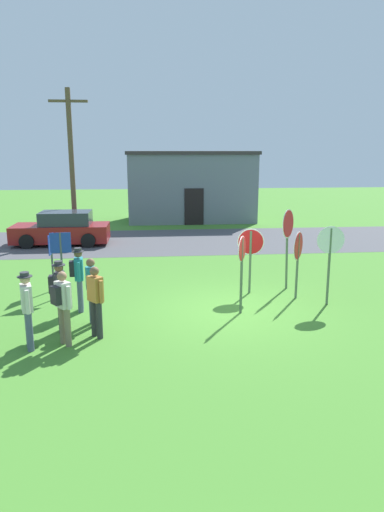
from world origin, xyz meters
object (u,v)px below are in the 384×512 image
(person_in_blue, at_px, (63,303))
(info_panel_leftmost, at_px, (52,252))
(stop_sign_far_back, at_px, (242,262))
(person_on_left, at_px, (78,275))
(person_near_signs, at_px, (27,306))
(stop_sign_nearest, at_px, (298,253))
(parked_car_on_street, at_px, (62,229))
(stop_sign_leaning_left, at_px, (288,234))
(stop_sign_rear_left, at_px, (330,252))
(stop_sign_tallest, at_px, (251,250))
(person_with_sunhat, at_px, (96,298))
(utility_pole, at_px, (72,161))
(info_panel_middle, at_px, (61,253))
(person_in_teal, at_px, (92,288))
(person_holding_notes, at_px, (59,291))

(person_in_blue, distance_m, info_panel_leftmost, 4.34)
(stop_sign_far_back, bearing_deg, person_on_left, 172.54)
(person_near_signs, bearing_deg, stop_sign_nearest, 22.95)
(stop_sign_far_back, distance_m, info_panel_leftmost, 5.93)
(parked_car_on_street, height_order, stop_sign_leaning_left, stop_sign_leaning_left)
(stop_sign_rear_left, relative_size, person_on_left, 1.28)
(stop_sign_tallest, bearing_deg, person_near_signs, -148.06)
(stop_sign_rear_left, bearing_deg, person_with_sunhat, -164.08)
(utility_pole, bearing_deg, info_panel_leftmost, -85.69)
(stop_sign_nearest, relative_size, info_panel_middle, 1.04)
(info_panel_middle, bearing_deg, person_near_signs, -90.78)
(stop_sign_leaning_left, bearing_deg, info_panel_leftmost, 176.30)
(utility_pole, relative_size, stop_sign_rear_left, 3.17)
(stop_sign_tallest, distance_m, person_in_teal, 4.94)
(stop_sign_rear_left, relative_size, person_near_signs, 1.28)
(info_panel_middle, bearing_deg, stop_sign_far_back, -21.52)
(info_panel_middle, bearing_deg, person_in_blue, -79.58)
(stop_sign_rear_left, relative_size, stop_sign_leaning_left, 0.89)
(stop_sign_leaning_left, bearing_deg, person_holding_notes, -155.12)
(stop_sign_nearest, xyz_separation_m, person_holding_notes, (-6.38, -1.97, -0.34))
(stop_sign_leaning_left, bearing_deg, stop_sign_nearest, -88.48)
(stop_sign_rear_left, height_order, person_in_teal, stop_sign_rear_left)
(person_in_blue, bearing_deg, info_panel_leftmost, 104.18)
(parked_car_on_street, height_order, person_in_teal, person_in_teal)
(stop_sign_far_back, distance_m, stop_sign_tallest, 1.79)
(parked_car_on_street, distance_m, stop_sign_tallest, 10.72)
(person_near_signs, height_order, person_on_left, same)
(stop_sign_far_back, relative_size, person_holding_notes, 1.20)
(person_in_blue, xyz_separation_m, person_with_sunhat, (0.67, 0.38, -0.03))
(person_with_sunhat, distance_m, person_on_left, 1.96)
(info_panel_leftmost, bearing_deg, person_near_signs, -85.48)
(person_with_sunhat, bearing_deg, info_panel_leftmost, 114.34)
(stop_sign_nearest, xyz_separation_m, info_panel_middle, (-6.83, 0.86, -0.03))
(stop_sign_nearest, bearing_deg, info_panel_middle, 172.79)
(stop_sign_nearest, xyz_separation_m, stop_sign_far_back, (-1.86, -1.10, 0.06))
(info_panel_middle, bearing_deg, person_on_left, -63.98)
(stop_sign_nearest, bearing_deg, person_on_left, -175.03)
(stop_sign_rear_left, bearing_deg, stop_sign_leaning_left, 114.12)
(stop_sign_nearest, xyz_separation_m, person_in_blue, (-6.16, -2.76, -0.37))
(utility_pole, bearing_deg, info_panel_middle, -83.58)
(stop_sign_rear_left, distance_m, person_in_teal, 6.46)
(person_on_left, bearing_deg, stop_sign_tallest, 12.96)
(utility_pole, bearing_deg, stop_sign_nearest, -52.57)
(info_panel_leftmost, distance_m, info_panel_middle, 0.71)
(person_in_blue, xyz_separation_m, person_on_left, (0.02, 2.23, 0.03))
(parked_car_on_street, xyz_separation_m, person_in_teal, (2.55, -10.28, 0.26))
(person_in_blue, height_order, person_with_sunhat, same)
(stop_sign_far_back, relative_size, person_on_left, 1.20)
(person_holding_notes, bearing_deg, person_on_left, 80.78)
(stop_sign_rear_left, height_order, info_panel_leftmost, stop_sign_rear_left)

